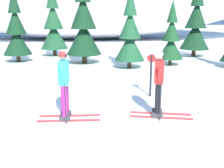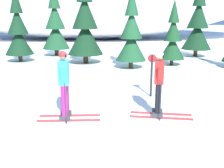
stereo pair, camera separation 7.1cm
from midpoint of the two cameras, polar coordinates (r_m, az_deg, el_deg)
The scene contains 10 objects.
ground_plane at distance 6.96m, azimuth -4.66°, elevation -8.97°, with size 120.00×120.00×0.00m, color white.
skier_red_jacket at distance 7.44m, azimuth 9.57°, elevation 0.25°, with size 1.76×0.79×1.82m.
skier_cyan_jacket at distance 7.24m, azimuth -10.29°, elevation 0.09°, with size 1.69×0.84×1.85m.
pine_tree_far_left at distance 16.87m, azimuth -19.65°, elevation 10.45°, with size 1.64×1.64×4.25m.
pine_tree_left at distance 18.66m, azimuth -12.34°, elevation 11.86°, with size 1.81×1.81×4.70m.
pine_tree_center_left at distance 15.46m, azimuth -6.17°, elevation 12.29°, with size 1.99×1.99×5.15m.
pine_tree_center at distance 14.05m, azimuth 3.65°, elevation 10.25°, with size 1.57×1.57×4.07m.
pine_tree_center_right at distance 15.21m, azimuth 12.24°, elevation 9.40°, with size 1.35×1.35×3.50m.
pine_tree_right at distance 18.68m, azimuth 17.11°, elevation 11.84°, with size 1.90×1.90×4.92m.
trail_marker_post at distance 9.26m, azimuth 7.98°, elevation 2.37°, with size 0.28×0.07×1.46m.
Camera 1 is at (0.32, -6.36, 2.79)m, focal length 43.43 mm.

